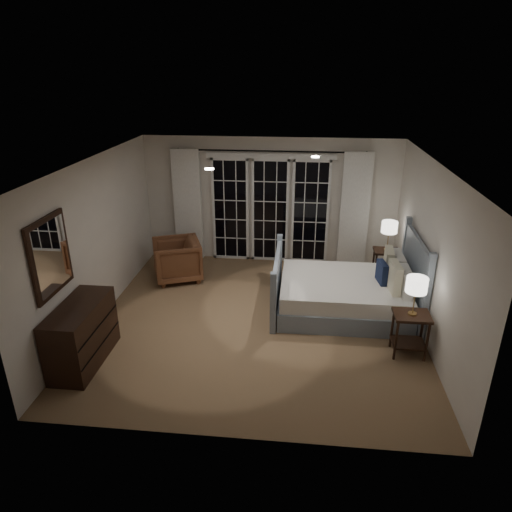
# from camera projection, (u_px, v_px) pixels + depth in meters

# --- Properties ---
(floor) EXTENTS (5.00, 5.00, 0.00)m
(floor) POSITION_uv_depth(u_px,v_px,m) (257.00, 320.00, 7.26)
(floor) COLOR olive
(floor) RESTS_ON ground
(ceiling) EXTENTS (5.00, 5.00, 0.00)m
(ceiling) POSITION_uv_depth(u_px,v_px,m) (258.00, 163.00, 6.29)
(ceiling) COLOR silver
(ceiling) RESTS_ON wall_back
(wall_left) EXTENTS (0.02, 5.00, 2.50)m
(wall_left) POSITION_uv_depth(u_px,v_px,m) (96.00, 241.00, 7.01)
(wall_left) COLOR beige
(wall_left) RESTS_ON floor
(wall_right) EXTENTS (0.02, 5.00, 2.50)m
(wall_right) POSITION_uv_depth(u_px,v_px,m) (431.00, 254.00, 6.53)
(wall_right) COLOR beige
(wall_right) RESTS_ON floor
(wall_back) EXTENTS (5.00, 0.02, 2.50)m
(wall_back) POSITION_uv_depth(u_px,v_px,m) (270.00, 201.00, 9.06)
(wall_back) COLOR beige
(wall_back) RESTS_ON floor
(wall_front) EXTENTS (5.00, 0.02, 2.50)m
(wall_front) POSITION_uv_depth(u_px,v_px,m) (232.00, 340.00, 4.48)
(wall_front) COLOR beige
(wall_front) RESTS_ON floor
(french_doors) EXTENTS (2.50, 0.04, 2.20)m
(french_doors) POSITION_uv_depth(u_px,v_px,m) (270.00, 209.00, 9.09)
(french_doors) COLOR black
(french_doors) RESTS_ON wall_back
(curtain_rod) EXTENTS (3.50, 0.03, 0.03)m
(curtain_rod) POSITION_uv_depth(u_px,v_px,m) (271.00, 151.00, 8.59)
(curtain_rod) COLOR black
(curtain_rod) RESTS_ON wall_back
(curtain_left) EXTENTS (0.55, 0.10, 2.25)m
(curtain_left) POSITION_uv_depth(u_px,v_px,m) (188.00, 205.00, 9.15)
(curtain_left) COLOR white
(curtain_left) RESTS_ON curtain_rod
(curtain_right) EXTENTS (0.55, 0.10, 2.25)m
(curtain_right) POSITION_uv_depth(u_px,v_px,m) (355.00, 210.00, 8.83)
(curtain_right) COLOR white
(curtain_right) RESTS_ON curtain_rod
(downlight_a) EXTENTS (0.12, 0.12, 0.01)m
(downlight_a) POSITION_uv_depth(u_px,v_px,m) (315.00, 157.00, 6.77)
(downlight_a) COLOR white
(downlight_a) RESTS_ON ceiling
(downlight_b) EXTENTS (0.12, 0.12, 0.01)m
(downlight_b) POSITION_uv_depth(u_px,v_px,m) (209.00, 169.00, 5.98)
(downlight_b) COLOR white
(downlight_b) RESTS_ON ceiling
(bed) EXTENTS (2.23, 1.60, 1.30)m
(bed) POSITION_uv_depth(u_px,v_px,m) (347.00, 293.00, 7.41)
(bed) COLOR gray
(bed) RESTS_ON floor
(nightstand_left) EXTENTS (0.49, 0.39, 0.63)m
(nightstand_left) POSITION_uv_depth(u_px,v_px,m) (410.00, 328.00, 6.26)
(nightstand_left) COLOR black
(nightstand_left) RESTS_ON floor
(nightstand_right) EXTENTS (0.46, 0.37, 0.60)m
(nightstand_right) POSITION_uv_depth(u_px,v_px,m) (385.00, 260.00, 8.48)
(nightstand_right) COLOR black
(nightstand_right) RESTS_ON floor
(lamp_left) EXTENTS (0.28, 0.28, 0.55)m
(lamp_left) POSITION_uv_depth(u_px,v_px,m) (417.00, 285.00, 6.00)
(lamp_left) COLOR #AA8244
(lamp_left) RESTS_ON nightstand_left
(lamp_right) EXTENTS (0.29, 0.29, 0.55)m
(lamp_right) POSITION_uv_depth(u_px,v_px,m) (389.00, 228.00, 8.23)
(lamp_right) COLOR #AA8244
(lamp_right) RESTS_ON nightstand_right
(armchair) EXTENTS (1.09, 1.08, 0.77)m
(armchair) POSITION_uv_depth(u_px,v_px,m) (177.00, 260.00, 8.52)
(armchair) COLOR brown
(armchair) RESTS_ON floor
(dresser) EXTENTS (0.51, 1.21, 0.86)m
(dresser) POSITION_uv_depth(u_px,v_px,m) (82.00, 334.00, 6.09)
(dresser) COLOR black
(dresser) RESTS_ON floor
(mirror) EXTENTS (0.05, 0.85, 1.00)m
(mirror) POSITION_uv_depth(u_px,v_px,m) (50.00, 256.00, 5.68)
(mirror) COLOR black
(mirror) RESTS_ON wall_left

